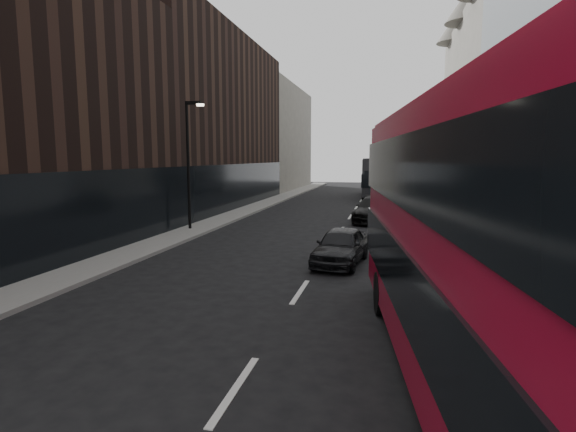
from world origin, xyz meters
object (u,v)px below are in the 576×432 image
Objects in this scene: red_bus at (490,237)px; grey_bus at (377,176)px; car_a at (341,246)px; car_b at (383,211)px; car_c at (374,209)px; street_lamp at (189,156)px.

red_bus is 39.91m from grey_bus.
red_bus is 10.06m from car_a.
red_bus reaches higher than car_b.
grey_bus is 3.03× the size of car_a.
red_bus reaches higher than car_c.
car_a is at bearing 102.78° from red_bus.
red_bus is 21.46m from car_c.
car_c is at bearing 158.97° from car_b.
grey_bus is 18.80m from car_b.
red_bus is (12.48, -15.21, -1.38)m from street_lamp.
red_bus is at bearing -62.48° from car_a.
street_lamp is at bearing 153.49° from car_a.
grey_bus is 18.64m from car_c.
street_lamp is 26.47m from grey_bus.
street_lamp is 11.39m from car_a.
street_lamp is at bearing -158.54° from car_b.
street_lamp is 0.56× the size of grey_bus.
street_lamp is 12.51m from car_b.
car_b is (0.92, -18.73, -1.44)m from grey_bus.
grey_bus is at bearing 86.49° from red_bus.
street_lamp is 12.07m from car_c.
car_c is at bearing -90.76° from grey_bus.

